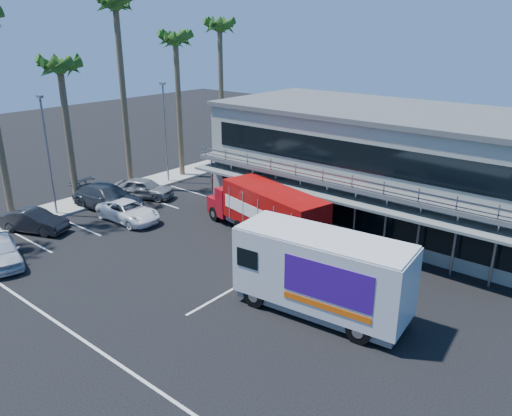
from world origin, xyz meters
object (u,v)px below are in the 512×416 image
Objects in this scene: red_truck at (267,210)px; parked_car_b at (34,221)px; white_van at (322,273)px; parked_car_a at (1,251)px.

red_truck is 2.29× the size of parked_car_b.
white_van reaches higher than parked_car_a.
parked_car_a is (-8.78, -11.98, -1.01)m from red_truck.
red_truck is at bearing -76.66° from parked_car_b.
parked_car_a is 1.03× the size of parked_car_b.
parked_car_b is (-18.97, -3.39, -1.30)m from white_van.
white_van is at bearing -49.32° from parked_car_a.
red_truck is 1.23× the size of white_van.
parked_car_b is at bearing 58.71° from parked_car_a.
parked_car_b is at bearing -130.61° from red_truck.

